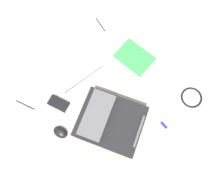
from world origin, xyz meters
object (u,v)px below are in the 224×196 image
at_px(computer_mouse, 60,132).
at_px(power_brick, 58,104).
at_px(usb_stick, 164,125).
at_px(book_comic, 134,58).
at_px(laptop, 75,67).
at_px(pen_black, 25,105).
at_px(cable_coil, 192,97).
at_px(backpack, 110,122).
at_px(pen_blue, 101,25).

relative_size(computer_mouse, power_brick, 0.73).
bearing_deg(usb_stick, book_comic, -119.68).
distance_m(laptop, book_comic, 0.43).
height_order(laptop, book_comic, laptop).
distance_m(laptop, pen_black, 0.43).
relative_size(book_comic, power_brick, 1.93).
relative_size(cable_coil, power_brick, 1.10).
bearing_deg(backpack, pen_blue, -134.90).
distance_m(backpack, book_comic, 0.52).
bearing_deg(power_brick, pen_black, -48.62).
bearing_deg(computer_mouse, pen_blue, 16.87).
bearing_deg(book_comic, usb_stick, 60.32).
bearing_deg(pen_blue, book_comic, 81.24).
xyz_separation_m(book_comic, pen_blue, (-0.06, -0.37, -0.01)).
xyz_separation_m(cable_coil, pen_blue, (-0.04, -0.86, -0.00)).
bearing_deg(pen_blue, computer_mouse, 22.60).
bearing_deg(book_comic, cable_coil, 92.02).
distance_m(backpack, power_brick, 0.39).
bearing_deg(computer_mouse, pen_black, 87.80).
relative_size(computer_mouse, usb_stick, 1.79).
distance_m(computer_mouse, power_brick, 0.20).
bearing_deg(laptop, computer_mouse, 30.22).
height_order(backpack, usb_stick, backpack).
relative_size(backpack, cable_coil, 3.16).
relative_size(cable_coil, pen_blue, 1.08).
height_order(backpack, book_comic, backpack).
distance_m(computer_mouse, pen_blue, 0.86).
xyz_separation_m(pen_blue, usb_stick, (0.32, 0.83, 0.00)).
relative_size(backpack, power_brick, 3.49).
distance_m(pen_black, pen_blue, 0.81).
bearing_deg(power_brick, laptop, -161.58).
distance_m(book_comic, pen_blue, 0.38).
xyz_separation_m(book_comic, pen_black, (0.75, -0.36, -0.01)).
bearing_deg(power_brick, backpack, 107.83).
relative_size(backpack, pen_black, 3.17).
bearing_deg(pen_black, pen_blue, -179.16).
xyz_separation_m(cable_coil, usb_stick, (0.28, -0.03, -0.00)).
height_order(book_comic, pen_black, book_comic).
bearing_deg(pen_black, computer_mouse, 93.53).
xyz_separation_m(book_comic, usb_stick, (0.26, 0.45, -0.01)).
bearing_deg(computer_mouse, power_brick, 41.76).
relative_size(power_brick, pen_black, 0.91).
distance_m(book_comic, usb_stick, 0.52).
bearing_deg(backpack, book_comic, -160.34).
relative_size(computer_mouse, pen_blue, 0.72).
height_order(backpack, pen_black, backpack).
bearing_deg(computer_mouse, book_comic, -8.99).
height_order(backpack, pen_blue, backpack).
relative_size(backpack, usb_stick, 8.50).
bearing_deg(pen_blue, usb_stick, 69.04).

